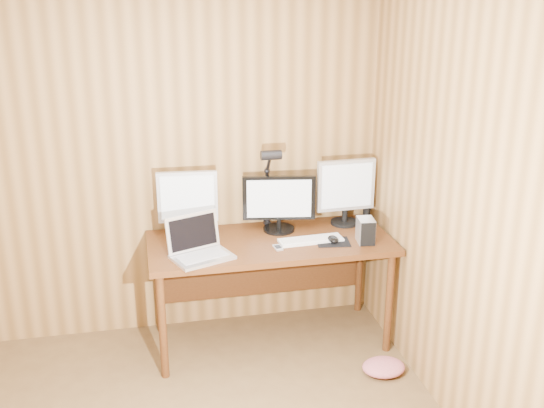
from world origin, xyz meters
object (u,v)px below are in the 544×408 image
object	(u,v)px
monitor_center	(279,203)
monitor_right	(346,190)
hard_drive	(366,231)
phone	(278,248)
mouse	(333,239)
monitor_left	(188,202)
laptop	(198,247)
keyboard	(311,240)
speaker	(367,211)
desk_lamp	(269,176)
desk	(268,253)

from	to	relation	value
monitor_center	monitor_right	world-z (taller)	monitor_right
hard_drive	phone	xyz separation A→B (m)	(-0.58, 0.02, -0.08)
mouse	hard_drive	xyz separation A→B (m)	(0.21, -0.04, 0.06)
monitor_left	phone	world-z (taller)	monitor_left
laptop	hard_drive	size ratio (longest dim) A/B	2.63
keyboard	mouse	distance (m)	0.15
speaker	desk_lamp	distance (m)	0.77
monitor_right	speaker	xyz separation A→B (m)	(0.18, 0.04, -0.18)
keyboard	hard_drive	distance (m)	0.36
monitor_left	desk_lamp	world-z (taller)	desk_lamp
monitor_center	monitor_right	bearing A→B (deg)	12.97
keyboard	speaker	size ratio (longest dim) A/B	3.25
monitor_right	mouse	size ratio (longest dim) A/B	4.26
desk	laptop	bearing A→B (deg)	-154.96
keyboard	hard_drive	bearing A→B (deg)	-17.62
monitor_right	desk	bearing A→B (deg)	-170.72
hard_drive	keyboard	bearing A→B (deg)	172.33
monitor_left	phone	size ratio (longest dim) A/B	4.68
speaker	mouse	bearing A→B (deg)	-135.51
laptop	keyboard	bearing A→B (deg)	-14.93
mouse	desk_lamp	bearing A→B (deg)	149.31
monitor_right	laptop	distance (m)	1.13
hard_drive	speaker	world-z (taller)	hard_drive
monitor_left	phone	bearing A→B (deg)	-27.76
phone	desk_lamp	world-z (taller)	desk_lamp
monitor_right	phone	distance (m)	0.69
monitor_center	phone	world-z (taller)	monitor_center
hard_drive	phone	size ratio (longest dim) A/B	1.70
laptop	desk_lamp	world-z (taller)	desk_lamp
desk	mouse	xyz separation A→B (m)	(0.39, -0.19, 0.14)
monitor_right	phone	xyz separation A→B (m)	(-0.56, -0.34, -0.24)
monitor_right	monitor_left	bearing A→B (deg)	177.30
monitor_right	keyboard	bearing A→B (deg)	-142.72
monitor_right	phone	size ratio (longest dim) A/B	4.88
monitor_left	keyboard	xyz separation A→B (m)	(0.77, -0.27, -0.23)
laptop	speaker	bearing A→B (deg)	-3.88
desk	laptop	world-z (taller)	laptop
laptop	desk_lamp	size ratio (longest dim) A/B	0.71
mouse	phone	xyz separation A→B (m)	(-0.38, -0.02, -0.02)
monitor_center	monitor_left	xyz separation A→B (m)	(-0.61, 0.03, 0.04)
laptop	keyboard	xyz separation A→B (m)	(0.74, 0.08, -0.05)
monitor_left	mouse	bearing A→B (deg)	-14.40
mouse	desk_lamp	xyz separation A→B (m)	(-0.35, 0.35, 0.35)
monitor_left	hard_drive	xyz separation A→B (m)	(1.12, -0.36, -0.16)
keyboard	hard_drive	size ratio (longest dim) A/B	2.66
monitor_center	mouse	world-z (taller)	monitor_center
monitor_center	mouse	bearing A→B (deg)	-33.70
desk_lamp	speaker	bearing A→B (deg)	-11.69
desk	phone	xyz separation A→B (m)	(0.02, -0.22, 0.13)
phone	speaker	size ratio (longest dim) A/B	0.72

